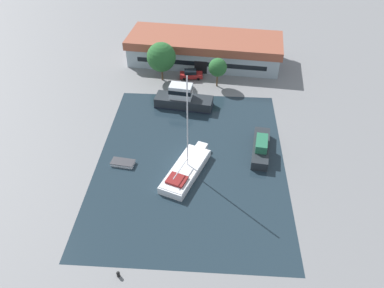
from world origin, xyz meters
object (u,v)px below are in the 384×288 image
small_dinghy (123,163)px  cabin_boat (261,147)px  warehouse_building (205,49)px  sailboat_moored (186,170)px  quay_tree_near_building (161,57)px  quay_tree_by_water (218,67)px  motor_cruiser (183,99)px  parked_car (191,74)px

small_dinghy → cabin_boat: bearing=-71.1°
warehouse_building → small_dinghy: size_ratio=9.03×
sailboat_moored → small_dinghy: bearing=-166.8°
warehouse_building → quay_tree_near_building: 11.09m
quay_tree_near_building → small_dinghy: 23.75m
quay_tree_by_water → cabin_boat: size_ratio=0.64×
motor_cruiser → sailboat_moored: bearing=-166.0°
warehouse_building → sailboat_moored: 32.48m
parked_car → warehouse_building: bearing=158.3°
quay_tree_near_building → sailboat_moored: sailboat_moored is taller
quay_tree_near_building → motor_cruiser: (4.49, -8.39, -3.15)m
quay_tree_near_building → sailboat_moored: 25.49m
warehouse_building → parked_car: size_ratio=7.11×
motor_cruiser → parked_car: bearing=3.4°
quay_tree_by_water → warehouse_building: bearing=105.3°
warehouse_building → quay_tree_by_water: (2.62, -9.56, 1.13)m
small_dinghy → cabin_boat: cabin_boat is taller
sailboat_moored → motor_cruiser: bearing=117.0°
warehouse_building → small_dinghy: bearing=-102.0°
quay_tree_by_water → motor_cruiser: 9.09m
quay_tree_near_building → quay_tree_by_water: (10.04, -1.57, -0.87)m
warehouse_building → sailboat_moored: bearing=-86.4°
quay_tree_near_building → motor_cruiser: size_ratio=0.73×
quay_tree_near_building → warehouse_building: bearing=47.1°
parked_car → small_dinghy: (-7.80, -24.09, -0.57)m
warehouse_building → quay_tree_by_water: size_ratio=5.73×
quay_tree_near_building → motor_cruiser: quay_tree_near_building is taller
warehouse_building → cabin_boat: bearing=-66.1°
parked_car → cabin_boat: 23.23m
warehouse_building → parked_car: warehouse_building is taller
warehouse_building → parked_car: (-2.20, -7.12, -1.74)m
sailboat_moored → quay_tree_by_water: bearing=101.3°
sailboat_moored → parked_car: bearing=113.1°
parked_car → small_dinghy: parked_car is taller
quay_tree_near_building → cabin_boat: bearing=-49.8°
parked_car → small_dinghy: size_ratio=1.27×
quay_tree_near_building → quay_tree_by_water: quay_tree_near_building is taller
quay_tree_near_building → small_dinghy: (-2.59, -23.22, -4.31)m
quay_tree_by_water → small_dinghy: bearing=-120.3°
sailboat_moored → motor_cruiser: sailboat_moored is taller
warehouse_building → cabin_boat: (9.02, -27.46, -1.64)m
motor_cruiser → small_dinghy: motor_cruiser is taller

